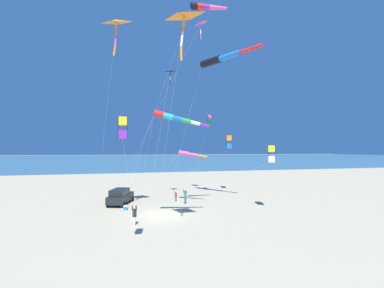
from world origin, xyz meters
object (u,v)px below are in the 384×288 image
object	(u,v)px
kite_box_teal_far_right	(272,154)
kite_delta_green_low_center	(116,23)
person_child_grey_jacket	(134,214)
kite_box_red_high_left	(209,120)
cooler_box	(125,208)
kite_windsock_orange_high_right	(204,7)
person_child_green_jacket	(176,196)
kite_delta_black_fish_shape	(170,72)
parked_car	(120,196)
kite_windsock_magenta_far_left	(189,154)
kite_delta_yellow_midlevel	(201,24)
kite_windsock_purple_drifting	(220,59)
kite_delta_long_streamer_left	(184,16)
kite_box_checkered_midright	(123,128)
kite_windsock_white_trailing	(174,118)
kite_box_small_distant	(229,142)
person_adult_flyer	(185,196)

from	to	relation	value
kite_box_teal_far_right	kite_delta_green_low_center	bearing A→B (deg)	-87.41
person_child_grey_jacket	kite_box_red_high_left	bearing A→B (deg)	136.80
cooler_box	kite_windsock_orange_high_right	bearing A→B (deg)	44.54
person_child_green_jacket	kite_delta_black_fish_shape	world-z (taller)	kite_delta_black_fish_shape
parked_car	kite_delta_black_fish_shape	xyz separation A→B (m)	(1.18, 5.74, 14.92)
kite_windsock_orange_high_right	kite_box_red_high_left	bearing A→B (deg)	160.63
kite_windsock_magenta_far_left	kite_delta_black_fish_shape	size ratio (longest dim) A/B	0.55
kite_windsock_orange_high_right	kite_box_red_high_left	world-z (taller)	kite_windsock_orange_high_right
person_child_green_jacket	kite_delta_yellow_midlevel	bearing A→B (deg)	54.09
kite_windsock_purple_drifting	kite_delta_green_low_center	world-z (taller)	kite_delta_green_low_center
person_child_grey_jacket	kite_delta_green_low_center	size ratio (longest dim) A/B	0.10
kite_box_red_high_left	kite_windsock_magenta_far_left	bearing A→B (deg)	-42.83
kite_delta_long_streamer_left	kite_delta_yellow_midlevel	distance (m)	15.18
cooler_box	kite_delta_green_low_center	world-z (taller)	kite_delta_green_low_center
kite_delta_long_streamer_left	kite_box_checkered_midright	bearing A→B (deg)	-81.48
kite_windsock_purple_drifting	kite_box_checkered_midright	bearing A→B (deg)	-41.21
person_child_grey_jacket	kite_box_teal_far_right	distance (m)	14.83
parked_car	cooler_box	world-z (taller)	parked_car
kite_delta_black_fish_shape	kite_delta_yellow_midlevel	xyz separation A→B (m)	(0.77, 3.61, 5.93)
kite_delta_long_streamer_left	kite_delta_green_low_center	xyz separation A→B (m)	(-6.81, -4.77, 2.59)
kite_windsock_purple_drifting	kite_delta_black_fish_shape	size ratio (longest dim) A/B	1.08
kite_windsock_white_trailing	cooler_box	bearing A→B (deg)	-146.84
kite_windsock_white_trailing	kite_delta_long_streamer_left	bearing A→B (deg)	-2.36
person_child_grey_jacket	person_child_green_jacket	bearing A→B (deg)	150.03
cooler_box	kite_box_small_distant	world-z (taller)	kite_box_small_distant
person_child_grey_jacket	kite_delta_yellow_midlevel	bearing A→B (deg)	130.94
cooler_box	kite_windsock_purple_drifting	size ratio (longest dim) A/B	0.04
person_adult_flyer	kite_box_small_distant	bearing A→B (deg)	126.85
kite_windsock_magenta_far_left	kite_box_teal_far_right	world-z (taller)	kite_box_teal_far_right
kite_windsock_orange_high_right	kite_delta_black_fish_shape	bearing A→B (deg)	-167.84
cooler_box	person_adult_flyer	world-z (taller)	person_adult_flyer
parked_car	kite_windsock_purple_drifting	xyz separation A→B (m)	(3.66, 11.28, 16.08)
kite_windsock_purple_drifting	kite_windsock_orange_high_right	distance (m)	7.34
parked_car	kite_box_checkered_midright	distance (m)	16.78
kite_windsock_orange_high_right	kite_box_teal_far_right	bearing A→B (deg)	106.87
kite_delta_green_low_center	kite_box_teal_far_right	size ratio (longest dim) A/B	1.37
parked_car	kite_box_small_distant	world-z (taller)	kite_box_small_distant
person_child_green_jacket	kite_box_red_high_left	world-z (taller)	kite_box_red_high_left
kite_windsock_orange_high_right	kite_delta_green_low_center	distance (m)	7.88
kite_box_teal_far_right	cooler_box	bearing A→B (deg)	-106.98
kite_delta_black_fish_shape	kite_windsock_white_trailing	bearing A→B (deg)	-5.20
person_adult_flyer	kite_box_checkered_midright	world-z (taller)	kite_box_checkered_midright
person_adult_flyer	kite_box_teal_far_right	xyz separation A→B (m)	(5.78, 8.02, 5.08)
kite_windsock_orange_high_right	kite_box_teal_far_right	distance (m)	15.47
person_child_green_jacket	kite_delta_long_streamer_left	world-z (taller)	kite_delta_long_streamer_left
cooler_box	kite_windsock_white_trailing	xyz separation A→B (m)	(6.57, 4.29, 9.01)
kite_delta_green_low_center	kite_box_small_distant	bearing A→B (deg)	128.76
person_child_grey_jacket	kite_windsock_magenta_far_left	xyz separation A→B (m)	(-6.48, 6.14, 5.00)
person_child_green_jacket	kite_box_red_high_left	size ratio (longest dim) A/B	0.12
kite_box_checkered_midright	kite_delta_long_streamer_left	bearing A→B (deg)	98.52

